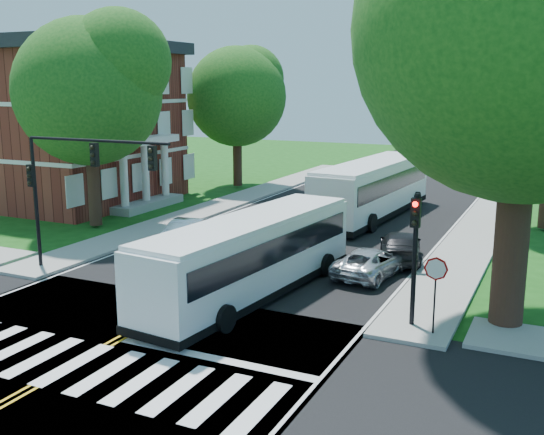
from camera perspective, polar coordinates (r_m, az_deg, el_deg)
The scene contains 22 objects.
ground at distance 20.08m, azimuth -16.40°, elevation -12.01°, with size 140.00×140.00×0.00m, color #144912.
road at distance 34.85m, azimuth 3.51°, elevation -1.34°, with size 14.00×96.00×0.01m, color black.
cross_road at distance 20.08m, azimuth -16.40°, elevation -11.99°, with size 60.00×12.00×0.01m, color black.
center_line at distance 38.50m, azimuth 5.73°, elevation -0.09°, with size 0.36×70.00×0.01m, color gold.
edge_line_w at distance 41.22m, azimuth -3.21°, elevation 0.75°, with size 0.12×70.00×0.01m, color silver.
edge_line_e at distance 36.86m, azimuth 15.73°, elevation -1.02°, with size 0.12×70.00×0.01m, color silver.
crosswalk at distance 19.74m, azimuth -17.38°, elevation -12.45°, with size 12.60×3.00×0.01m, color silver.
stop_bar at distance 19.33m, azimuth -5.16°, elevation -12.47°, with size 6.60×0.40×0.01m, color silver.
sidewalk_nw at distance 44.50m, azimuth -3.08°, elevation 1.66°, with size 2.60×40.00×0.15m, color gray.
sidewalk_ne at distance 39.56m, azimuth 18.62°, elevation -0.25°, with size 2.60×40.00×0.15m, color gray.
tree_ne_big at distance 21.65m, azimuth 22.00°, elevation 15.44°, with size 10.80×10.80×14.91m.
tree_west_near at distance 36.53m, azimuth -16.13°, elevation 10.74°, with size 8.00×8.00×11.40m.
tree_west_far at distance 49.48m, azimuth -3.18°, elevation 10.75°, with size 7.60×7.60×10.67m.
brick_building at distance 48.15m, azimuth -20.72°, elevation 8.10°, with size 20.00×13.00×10.80m.
signal_nw at distance 27.36m, azimuth -17.25°, elevation 3.82°, with size 7.15×0.46×5.66m.
signal_ne at distance 21.03m, azimuth 12.70°, elevation -2.17°, with size 0.30×0.46×4.40m.
stop_sign at distance 20.69m, azimuth 14.46°, elevation -5.17°, with size 0.76×0.08×2.53m.
bus_lead at distance 24.14m, azimuth -1.85°, elevation -3.37°, with size 3.79×11.96×3.04m.
bus_follow at distance 38.98m, azimuth 9.06°, elevation 2.64°, with size 3.88×13.25×3.39m.
hatchback at distance 32.27m, azimuth -7.17°, elevation -1.20°, with size 1.48×4.24×1.40m, color silver.
suv at distance 27.12m, azimuth 8.86°, elevation -3.98°, with size 2.02×4.38×1.22m, color silver.
dark_sedan at distance 29.72m, azimuth 11.43°, elevation -2.56°, with size 1.86×4.57×1.32m, color black.
Camera 1 is at (12.51, -13.53, 7.97)m, focal length 42.00 mm.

